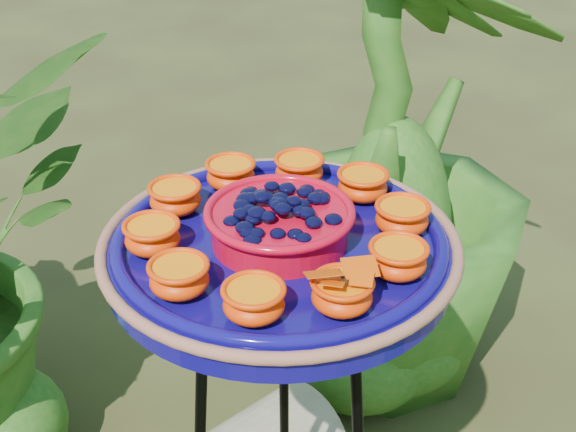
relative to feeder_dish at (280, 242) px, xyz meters
The scene contains 2 objects.
feeder_dish is the anchor object (origin of this frame).
shrub_back_right 0.89m from the feeder_dish, 56.08° to the left, with size 0.64×0.64×1.14m, color #235516.
Camera 1 is at (-0.09, -0.83, 1.38)m, focal length 50.00 mm.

